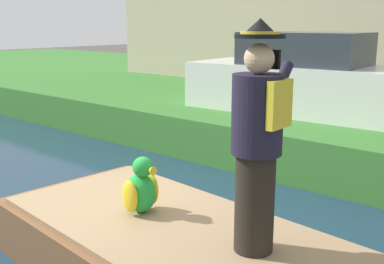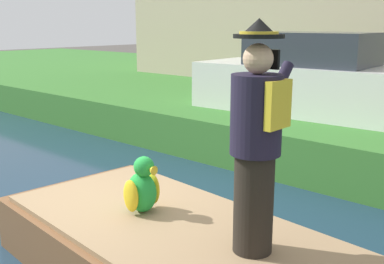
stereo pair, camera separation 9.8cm
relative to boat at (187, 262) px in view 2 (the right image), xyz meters
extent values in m
plane|color=#4C4742|center=(0.00, 1.38, -0.40)|extent=(80.00, 80.00, 0.00)
cube|color=#1E384C|center=(0.00, 1.38, -0.35)|extent=(6.35, 48.00, 0.10)
cube|color=brown|center=(0.00, 0.00, -0.02)|extent=(2.15, 4.34, 0.56)
cube|color=#997A56|center=(0.00, 0.00, 0.28)|extent=(1.97, 3.99, 0.05)
cylinder|color=black|center=(0.08, -0.65, 0.72)|extent=(0.32, 0.32, 0.82)
cylinder|color=black|center=(0.08, -0.65, 1.44)|extent=(0.40, 0.40, 0.62)
cube|color=gold|center=(0.08, -0.84, 1.54)|extent=(0.28, 0.06, 0.36)
sphere|color=#DBA884|center=(0.08, -0.65, 1.86)|extent=(0.23, 0.23, 0.23)
cylinder|color=black|center=(0.08, -0.65, 2.03)|extent=(0.38, 0.38, 0.03)
cone|color=black|center=(0.08, -0.65, 2.10)|extent=(0.26, 0.26, 0.12)
cylinder|color=gold|center=(0.08, -0.65, 2.05)|extent=(0.29, 0.29, 0.02)
cylinder|color=black|center=(0.30, -0.69, 1.62)|extent=(0.38, 0.09, 0.43)
cube|color=black|center=(0.21, -0.71, 1.85)|extent=(0.03, 0.08, 0.15)
ellipsoid|color=green|center=(0.02, 0.63, 0.51)|extent=(0.26, 0.32, 0.40)
sphere|color=green|center=(0.02, 0.59, 0.78)|extent=(0.20, 0.20, 0.20)
cone|color=yellow|center=(0.02, 0.49, 0.77)|extent=(0.09, 0.09, 0.09)
ellipsoid|color=yellow|center=(-0.12, 0.63, 0.51)|extent=(0.08, 0.20, 0.32)
ellipsoid|color=yellow|center=(0.16, 0.63, 0.51)|extent=(0.08, 0.20, 0.32)
cube|color=white|center=(5.19, 1.80, 0.91)|extent=(1.93, 4.09, 0.90)
cube|color=#2D333D|center=(5.19, 1.60, 1.66)|extent=(1.57, 2.28, 0.60)
camera|label=1|loc=(-2.93, -2.56, 2.12)|focal=43.84mm
camera|label=2|loc=(-2.87, -2.63, 2.12)|focal=43.84mm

